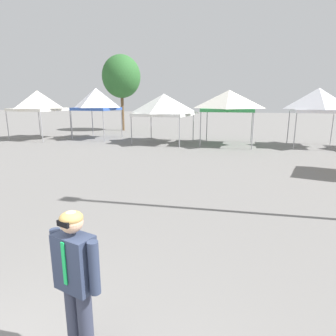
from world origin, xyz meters
name	(u,v)px	position (x,y,z in m)	size (l,w,h in m)	color
canopy_tent_left_of_center	(38,101)	(-13.19, 17.21, 2.80)	(3.46, 3.46, 3.53)	#9E9EA3
canopy_tent_behind_left	(96,99)	(-9.10, 18.45, 2.91)	(2.97, 2.97, 3.71)	#9E9EA3
canopy_tent_right_of_center	(164,105)	(-3.68, 17.71, 2.53)	(3.68, 3.68, 3.25)	#9E9EA3
canopy_tent_behind_center	(229,101)	(0.57, 17.82, 2.80)	(3.26, 3.26, 3.46)	#9E9EA3
canopy_tent_center	(318,100)	(5.82, 18.40, 2.84)	(2.86, 2.86, 3.56)	#9E9EA3
person_foreground	(76,278)	(0.22, 1.05, 1.03)	(0.63, 0.34, 1.78)	#33384C
tree_behind_tents_right	(121,77)	(-9.77, 24.55, 4.96)	(3.54, 3.54, 6.93)	brown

